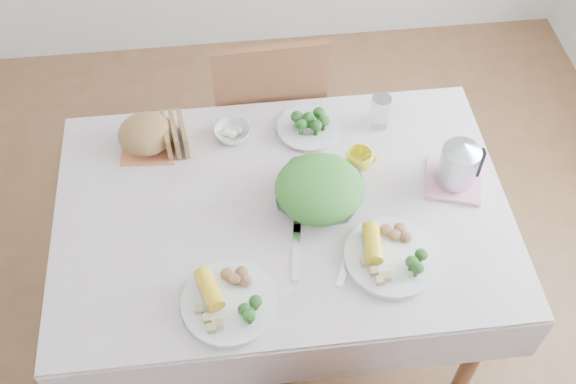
{
  "coord_description": "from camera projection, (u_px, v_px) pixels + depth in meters",
  "views": [
    {
      "loc": [
        -0.14,
        -1.32,
        2.55
      ],
      "look_at": [
        0.02,
        0.02,
        0.82
      ],
      "focal_mm": 42.0,
      "sensor_mm": 36.0,
      "label": 1
    }
  ],
  "objects": [
    {
      "name": "electric_kettle",
      "position": [
        460.0,
        159.0,
        2.2
      ],
      "size": [
        0.14,
        0.14,
        0.18
      ],
      "primitive_type": "cylinder",
      "rotation": [
        0.0,
        0.0,
        -0.14
      ],
      "color": "#B2B5BA",
      "rests_on": "pink_tray"
    },
    {
      "name": "floor",
      "position": [
        284.0,
        316.0,
        2.83
      ],
      "size": [
        3.6,
        3.6,
        0.0
      ],
      "primitive_type": "plane",
      "color": "brown",
      "rests_on": "ground"
    },
    {
      "name": "fruit_bowl",
      "position": [
        232.0,
        133.0,
        2.41
      ],
      "size": [
        0.17,
        0.17,
        0.04
      ],
      "primitive_type": "imported",
      "rotation": [
        0.0,
        0.0,
        -0.41
      ],
      "color": "white",
      "rests_on": "tablecloth"
    },
    {
      "name": "dinner_plate_right",
      "position": [
        391.0,
        258.0,
        2.1
      ],
      "size": [
        0.4,
        0.4,
        0.02
      ],
      "primitive_type": "cylinder",
      "rotation": [
        0.0,
        0.0,
        -0.44
      ],
      "color": "white",
      "rests_on": "tablecloth"
    },
    {
      "name": "fork_right",
      "position": [
        348.0,
        260.0,
        2.1
      ],
      "size": [
        0.11,
        0.19,
        0.0
      ],
      "primitive_type": "cube",
      "rotation": [
        0.0,
        0.0,
        -0.45
      ],
      "color": "silver",
      "rests_on": "tablecloth"
    },
    {
      "name": "dining_table",
      "position": [
        283.0,
        269.0,
        2.53
      ],
      "size": [
        1.4,
        0.9,
        0.75
      ],
      "primitive_type": "cube",
      "color": "brown",
      "rests_on": "floor"
    },
    {
      "name": "bread_loaf",
      "position": [
        146.0,
        135.0,
        2.35
      ],
      "size": [
        0.23,
        0.22,
        0.12
      ],
      "primitive_type": "ellipsoid",
      "rotation": [
        0.0,
        0.0,
        -0.18
      ],
      "color": "olive",
      "rests_on": "napkin"
    },
    {
      "name": "tablecloth",
      "position": [
        283.0,
        209.0,
        2.23
      ],
      "size": [
        1.5,
        1.0,
        0.01
      ],
      "primitive_type": "cube",
      "color": "beige",
      "rests_on": "dining_table"
    },
    {
      "name": "broccoli_plate",
      "position": [
        308.0,
        128.0,
        2.44
      ],
      "size": [
        0.28,
        0.28,
        0.02
      ],
      "primitive_type": "cylinder",
      "rotation": [
        0.0,
        0.0,
        -0.26
      ],
      "color": "beige",
      "rests_on": "tablecloth"
    },
    {
      "name": "chair_far",
      "position": [
        266.0,
        113.0,
        2.91
      ],
      "size": [
        0.46,
        0.46,
        0.99
      ],
      "primitive_type": "cube",
      "rotation": [
        0.0,
        0.0,
        3.17
      ],
      "color": "brown",
      "rests_on": "floor"
    },
    {
      "name": "knife",
      "position": [
        266.0,
        301.0,
        2.01
      ],
      "size": [
        0.18,
        0.07,
        0.0
      ],
      "primitive_type": "cube",
      "rotation": [
        0.0,
        0.0,
        1.86
      ],
      "color": "silver",
      "rests_on": "tablecloth"
    },
    {
      "name": "dinner_plate_left",
      "position": [
        229.0,
        303.0,
        2.0
      ],
      "size": [
        0.3,
        0.3,
        0.02
      ],
      "primitive_type": "cylinder",
      "rotation": [
        0.0,
        0.0,
        -0.05
      ],
      "color": "white",
      "rests_on": "tablecloth"
    },
    {
      "name": "napkin",
      "position": [
        149.0,
        145.0,
        2.4
      ],
      "size": [
        0.2,
        0.2,
        0.0
      ],
      "primitive_type": "cube",
      "rotation": [
        0.0,
        0.0,
        -0.08
      ],
      "color": "#E87E4B",
      "rests_on": "tablecloth"
    },
    {
      "name": "pink_tray",
      "position": [
        453.0,
        181.0,
        2.29
      ],
      "size": [
        0.23,
        0.23,
        0.01
      ],
      "primitive_type": "cube",
      "rotation": [
        0.0,
        0.0,
        -0.3
      ],
      "color": "pink",
      "rests_on": "tablecloth"
    },
    {
      "name": "glass_tumbler",
      "position": [
        380.0,
        112.0,
        2.41
      ],
      "size": [
        0.08,
        0.08,
        0.13
      ],
      "primitive_type": "cylinder",
      "rotation": [
        0.0,
        0.0,
        0.2
      ],
      "color": "white",
      "rests_on": "tablecloth"
    },
    {
      "name": "yellow_mug",
      "position": [
        359.0,
        160.0,
        2.31
      ],
      "size": [
        0.1,
        0.1,
        0.07
      ],
      "primitive_type": "imported",
      "rotation": [
        0.0,
        0.0,
        0.02
      ],
      "color": "yellow",
      "rests_on": "tablecloth"
    },
    {
      "name": "salad_bowl",
      "position": [
        319.0,
        194.0,
        2.22
      ],
      "size": [
        0.35,
        0.35,
        0.07
      ],
      "primitive_type": "imported",
      "rotation": [
        0.0,
        0.0,
        -0.34
      ],
      "color": "white",
      "rests_on": "tablecloth"
    },
    {
      "name": "fork_left",
      "position": [
        296.0,
        252.0,
        2.12
      ],
      "size": [
        0.06,
        0.21,
        0.0
      ],
      "primitive_type": "cube",
      "rotation": [
        0.0,
        0.0,
        -0.16
      ],
      "color": "silver",
      "rests_on": "tablecloth"
    }
  ]
}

